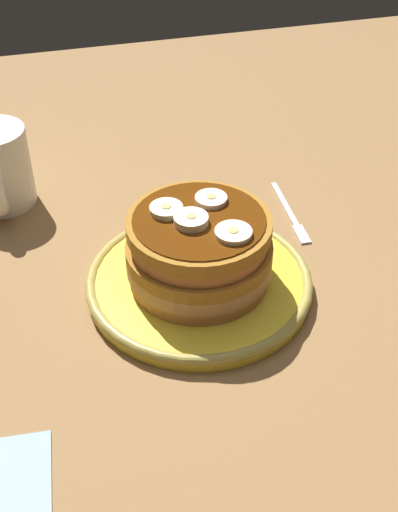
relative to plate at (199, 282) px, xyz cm
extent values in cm
cube|color=olive|center=(0.00, 0.00, -2.52)|extent=(140.00, 140.00, 3.00)
cylinder|color=yellow|center=(0.00, 0.00, -0.23)|extent=(23.16, 23.16, 1.58)
torus|color=#A49342|center=(0.00, 0.00, 0.32)|extent=(23.57, 23.57, 1.11)
cylinder|color=#C17C44|center=(0.17, 0.49, 1.30)|extent=(14.37, 14.37, 1.48)
cylinder|color=tan|center=(0.43, -0.19, 2.78)|extent=(14.82, 14.82, 1.48)
cylinder|color=#A46D25|center=(-0.14, -0.06, 4.26)|extent=(14.82, 14.82, 1.48)
cylinder|color=#C2783E|center=(0.47, 0.27, 5.74)|extent=(13.68, 13.68, 1.48)
cylinder|color=#A66D24|center=(0.40, -0.24, 7.22)|extent=(14.34, 14.34, 1.48)
cylinder|color=#592B0A|center=(0.00, 0.00, 8.04)|extent=(13.05, 13.05, 0.16)
cylinder|color=#F0EBC4|center=(0.54, -0.94, 8.45)|extent=(3.36, 3.36, 0.97)
cylinder|color=tan|center=(0.54, -0.94, 8.97)|extent=(0.94, 0.94, 0.08)
cylinder|color=beige|center=(-2.58, 1.97, 8.30)|extent=(3.27, 3.27, 0.67)
cylinder|color=tan|center=(-2.58, 1.97, 8.67)|extent=(0.92, 0.92, 0.08)
cylinder|color=#F5E2B9|center=(3.38, 2.39, 8.29)|extent=(3.56, 3.56, 0.66)
cylinder|color=tan|center=(3.38, 2.39, 8.66)|extent=(1.00, 1.00, 0.08)
cylinder|color=#F3EDB5|center=(-1.94, -2.78, 8.36)|extent=(3.31, 3.31, 0.79)
cylinder|color=tan|center=(-1.94, -2.78, 8.79)|extent=(0.93, 0.93, 0.08)
cube|color=silver|center=(-12.39, 14.44, -0.77)|extent=(9.53, 1.30, 0.50)
cube|color=silver|center=(-5.90, 14.02, -0.77)|extent=(3.57, 1.48, 0.50)
camera|label=1|loc=(50.16, -13.96, 45.30)|focal=46.45mm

